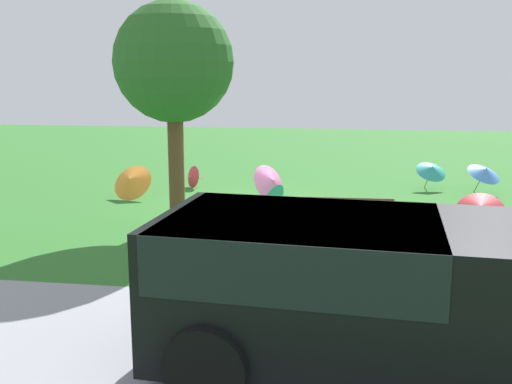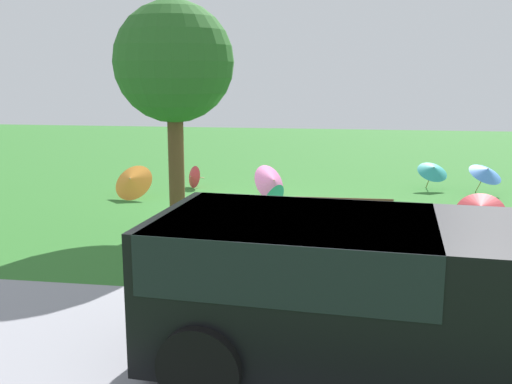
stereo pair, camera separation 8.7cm
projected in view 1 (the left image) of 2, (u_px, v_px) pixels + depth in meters
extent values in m
plane|color=#2D6B28|center=(247.00, 213.00, 12.46)|extent=(40.00, 40.00, 0.00)
cube|color=gray|center=(150.00, 349.00, 6.30)|extent=(40.00, 3.52, 0.01)
cube|color=black|center=(398.00, 292.00, 5.59)|extent=(4.73, 2.25, 1.35)
cube|color=black|center=(303.00, 245.00, 5.72)|extent=(2.72, 2.11, 0.55)
cylinder|color=black|center=(206.00, 367.00, 5.13)|extent=(0.77, 0.28, 0.76)
cylinder|color=black|center=(255.00, 291.00, 6.95)|extent=(0.77, 0.28, 0.76)
cube|color=brown|center=(343.00, 222.00, 9.90)|extent=(1.61, 0.49, 0.05)
cube|color=brown|center=(344.00, 211.00, 9.67)|extent=(1.60, 0.15, 0.45)
cube|color=black|center=(305.00, 233.00, 10.03)|extent=(0.09, 0.41, 0.45)
cube|color=black|center=(382.00, 236.00, 9.87)|extent=(0.09, 0.41, 0.45)
cylinder|color=brown|center=(176.00, 162.00, 11.41)|extent=(0.31, 0.31, 2.42)
sphere|color=#286023|center=(174.00, 62.00, 11.04)|extent=(2.27, 2.27, 2.27)
cylinder|color=tan|center=(138.00, 188.00, 14.15)|extent=(0.11, 0.44, 0.37)
cone|color=orange|center=(131.00, 181.00, 13.83)|extent=(1.07, 0.92, 0.86)
sphere|color=tan|center=(129.00, 179.00, 13.75)|extent=(0.05, 0.06, 0.05)
cylinder|color=tan|center=(262.00, 186.00, 13.97)|extent=(0.34, 0.26, 0.22)
cone|color=pink|center=(271.00, 181.00, 13.75)|extent=(0.96, 1.03, 0.86)
sphere|color=tan|center=(273.00, 180.00, 13.69)|extent=(0.06, 0.06, 0.05)
cylinder|color=tan|center=(480.00, 219.00, 11.18)|extent=(0.10, 0.33, 0.37)
cone|color=#D8383F|center=(480.00, 209.00, 10.93)|extent=(1.06, 0.99, 0.73)
sphere|color=tan|center=(480.00, 206.00, 10.86)|extent=(0.05, 0.06, 0.05)
cylinder|color=tan|center=(198.00, 178.00, 15.30)|extent=(0.23, 0.22, 0.08)
cone|color=#D8383F|center=(191.00, 177.00, 15.18)|extent=(0.55, 0.57, 0.58)
sphere|color=tan|center=(190.00, 177.00, 15.15)|extent=(0.06, 0.06, 0.04)
cylinder|color=tan|center=(428.00, 180.00, 15.14)|extent=(0.12, 0.28, 0.46)
cone|color=teal|center=(432.00, 169.00, 14.91)|extent=(0.96, 0.95, 0.54)
sphere|color=tan|center=(433.00, 167.00, 14.85)|extent=(0.05, 0.06, 0.05)
cylinder|color=tan|center=(257.00, 236.00, 10.03)|extent=(0.11, 0.21, 0.36)
cone|color=teal|center=(259.00, 225.00, 9.86)|extent=(0.79, 0.77, 0.41)
sphere|color=tan|center=(259.00, 222.00, 9.82)|extent=(0.05, 0.06, 0.05)
cylinder|color=tan|center=(479.00, 183.00, 14.54)|extent=(0.18, 0.25, 0.50)
cone|color=#4C8CE5|center=(485.00, 171.00, 14.32)|extent=(1.11, 1.10, 0.54)
sphere|color=tan|center=(487.00, 169.00, 14.27)|extent=(0.06, 0.06, 0.05)
cylinder|color=tan|center=(280.00, 206.00, 11.82)|extent=(0.36, 0.19, 0.17)
cone|color=teal|center=(269.00, 200.00, 11.94)|extent=(0.70, 0.87, 0.77)
sphere|color=tan|center=(266.00, 198.00, 11.97)|extent=(0.06, 0.05, 0.05)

